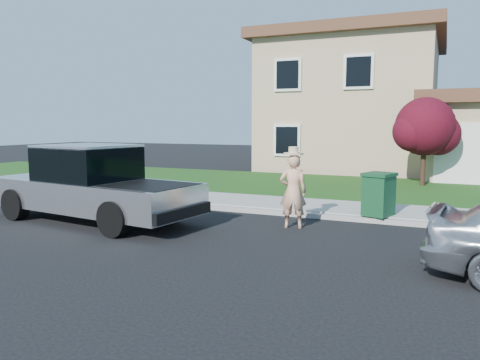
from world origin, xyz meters
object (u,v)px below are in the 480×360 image
Objects in this scene: pickup_truck at (92,186)px; ornamental_tree at (426,129)px; trash_bin at (379,194)px; woman at (293,190)px.

ornamental_tree is (7.11, 9.54, 1.29)m from pickup_truck.
ornamental_tree is 3.11× the size of trash_bin.
woman reaches higher than trash_bin.
pickup_truck reaches higher than woman.
ornamental_tree is 7.00m from trash_bin.
ornamental_tree is at bearing 61.09° from pickup_truck.
pickup_truck is 6.94m from trash_bin.
pickup_truck is 1.82× the size of ornamental_tree.
trash_bin is at bearing 31.05° from pickup_truck.
pickup_truck is at bearing -0.84° from woman.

